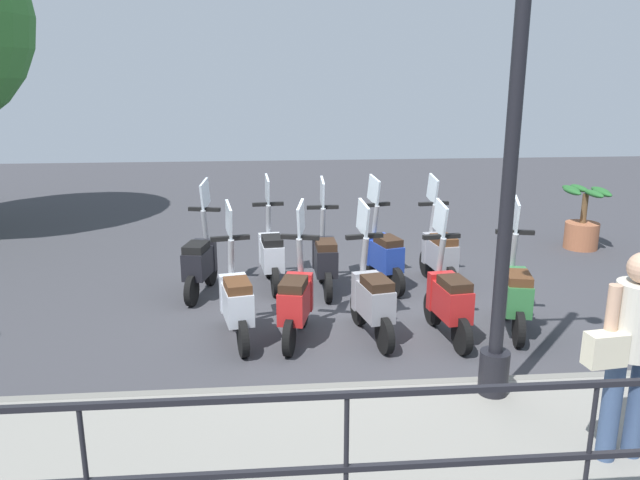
% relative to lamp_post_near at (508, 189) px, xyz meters
% --- Properties ---
extents(ground_plane, '(28.00, 28.00, 0.00)m').
position_rel_lamp_post_near_xyz_m(ground_plane, '(2.40, 0.83, -2.01)').
color(ground_plane, '#38383D').
extents(promenade_walkway, '(2.20, 20.00, 0.15)m').
position_rel_lamp_post_near_xyz_m(promenade_walkway, '(-0.75, 0.83, -1.93)').
color(promenade_walkway, gray).
rests_on(promenade_walkway, ground_plane).
extents(fence_railing, '(0.04, 16.03, 1.07)m').
position_rel_lamp_post_near_xyz_m(fence_railing, '(-1.80, 0.83, -1.10)').
color(fence_railing, black).
rests_on(fence_railing, promenade_walkway).
extents(lamp_post_near, '(0.26, 0.90, 4.20)m').
position_rel_lamp_post_near_xyz_m(lamp_post_near, '(0.00, 0.00, 0.00)').
color(lamp_post_near, black).
rests_on(lamp_post_near, promenade_walkway).
extents(pedestrian_with_bag, '(0.36, 0.64, 1.59)m').
position_rel_lamp_post_near_xyz_m(pedestrian_with_bag, '(-1.02, -0.58, -0.93)').
color(pedestrian_with_bag, '#384C70').
rests_on(pedestrian_with_bag, promenade_walkway).
extents(potted_palm, '(1.06, 0.66, 1.05)m').
position_rel_lamp_post_near_xyz_m(potted_palm, '(4.99, -3.37, -1.56)').
color(potted_palm, '#9E5B3D').
rests_on(potted_palm, ground_plane).
extents(scooter_near_0, '(1.22, 0.50, 1.54)m').
position_rel_lamp_post_near_xyz_m(scooter_near_0, '(1.64, -0.83, -1.52)').
color(scooter_near_0, black).
rests_on(scooter_near_0, ground_plane).
extents(scooter_near_1, '(1.23, 0.44, 1.54)m').
position_rel_lamp_post_near_xyz_m(scooter_near_1, '(1.51, -0.02, -1.52)').
color(scooter_near_1, black).
rests_on(scooter_near_1, ground_plane).
extents(scooter_near_2, '(1.22, 0.49, 1.54)m').
position_rel_lamp_post_near_xyz_m(scooter_near_2, '(1.60, 0.83, -1.52)').
color(scooter_near_2, black).
rests_on(scooter_near_2, ground_plane).
extents(scooter_near_3, '(1.21, 0.51, 1.54)m').
position_rel_lamp_post_near_xyz_m(scooter_near_3, '(1.63, 1.68, -1.52)').
color(scooter_near_3, black).
rests_on(scooter_near_3, ground_plane).
extents(scooter_near_4, '(1.22, 0.49, 1.54)m').
position_rel_lamp_post_near_xyz_m(scooter_near_4, '(1.65, 2.35, -1.52)').
color(scooter_near_4, black).
rests_on(scooter_near_4, ground_plane).
extents(scooter_far_0, '(1.23, 0.44, 1.54)m').
position_rel_lamp_post_near_xyz_m(scooter_far_0, '(3.31, -0.40, -1.52)').
color(scooter_far_0, black).
rests_on(scooter_far_0, ground_plane).
extents(scooter_far_1, '(1.20, 0.53, 1.54)m').
position_rel_lamp_post_near_xyz_m(scooter_far_1, '(3.31, 0.39, -1.52)').
color(scooter_far_1, black).
rests_on(scooter_far_1, ground_plane).
extents(scooter_far_2, '(1.23, 0.44, 1.54)m').
position_rel_lamp_post_near_xyz_m(scooter_far_2, '(3.20, 1.21, -1.52)').
color(scooter_far_2, black).
rests_on(scooter_far_2, ground_plane).
extents(scooter_far_3, '(1.23, 0.44, 1.54)m').
position_rel_lamp_post_near_xyz_m(scooter_far_3, '(3.47, 1.94, -1.52)').
color(scooter_far_3, black).
rests_on(scooter_far_3, ground_plane).
extents(scooter_far_4, '(1.22, 0.50, 1.54)m').
position_rel_lamp_post_near_xyz_m(scooter_far_4, '(3.21, 2.89, -1.52)').
color(scooter_far_4, black).
rests_on(scooter_far_4, ground_plane).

